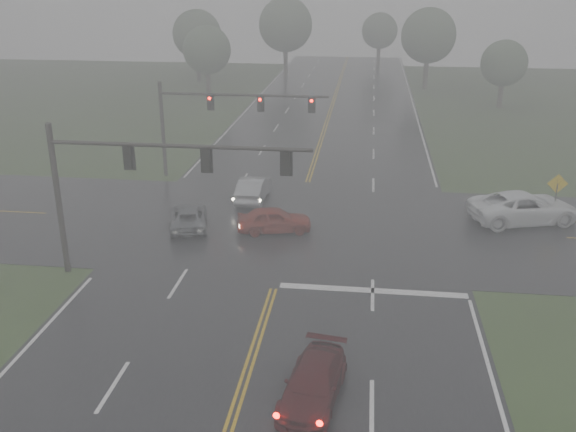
# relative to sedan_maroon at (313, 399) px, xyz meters

# --- Properties ---
(main_road) EXTENTS (18.00, 160.00, 0.02)m
(main_road) POSITION_rel_sedan_maroon_xyz_m (-2.51, 13.79, 0.00)
(main_road) COLOR black
(main_road) RESTS_ON ground
(cross_street) EXTENTS (120.00, 14.00, 0.02)m
(cross_street) POSITION_rel_sedan_maroon_xyz_m (-2.51, 15.79, 0.00)
(cross_street) COLOR black
(cross_street) RESTS_ON ground
(stop_bar) EXTENTS (8.50, 0.50, 0.01)m
(stop_bar) POSITION_rel_sedan_maroon_xyz_m (1.99, 8.19, 0.00)
(stop_bar) COLOR silver
(stop_bar) RESTS_ON ground
(sedan_maroon) EXTENTS (2.39, 4.58, 1.27)m
(sedan_maroon) POSITION_rel_sedan_maroon_xyz_m (0.00, 0.00, 0.00)
(sedan_maroon) COLOR #3F0B0D
(sedan_maroon) RESTS_ON ground
(sedan_red) EXTENTS (4.39, 2.55, 1.40)m
(sedan_red) POSITION_rel_sedan_maroon_xyz_m (-3.50, 14.69, 0.00)
(sedan_red) COLOR maroon
(sedan_red) RESTS_ON ground
(sedan_silver) EXTENTS (1.67, 4.57, 1.50)m
(sedan_silver) POSITION_rel_sedan_maroon_xyz_m (-5.58, 19.81, 0.00)
(sedan_silver) COLOR #97999E
(sedan_silver) RESTS_ON ground
(car_grey) EXTENTS (2.99, 4.69, 1.20)m
(car_grey) POSITION_rel_sedan_maroon_xyz_m (-8.40, 14.77, 0.00)
(car_grey) COLOR #54575C
(car_grey) RESTS_ON ground
(pickup_white) EXTENTS (6.87, 4.57, 1.75)m
(pickup_white) POSITION_rel_sedan_maroon_xyz_m (10.59, 17.98, 0.00)
(pickup_white) COLOR white
(pickup_white) RESTS_ON ground
(signal_gantry_near) EXTENTS (12.02, 0.32, 7.29)m
(signal_gantry_near) POSITION_rel_sedan_maroon_xyz_m (-9.09, 8.46, 5.09)
(signal_gantry_near) COLOR black
(signal_gantry_near) RESTS_ON ground
(signal_gantry_far) EXTENTS (11.65, 0.34, 6.63)m
(signal_gantry_far) POSITION_rel_sedan_maroon_xyz_m (-9.13, 24.23, 4.65)
(signal_gantry_far) COLOR black
(signal_gantry_far) RESTS_ON ground
(sign_diamond_east) EXTENTS (1.16, 0.12, 2.80)m
(sign_diamond_east) POSITION_rel_sedan_maroon_xyz_m (12.40, 18.55, 1.89)
(sign_diamond_east) COLOR black
(sign_diamond_east) RESTS_ON ground
(tree_nw_a) EXTENTS (5.46, 5.46, 8.02)m
(tree_nw_a) POSITION_rel_sedan_maroon_xyz_m (-17.07, 54.76, 5.27)
(tree_nw_a) COLOR #352D23
(tree_nw_a) RESTS_ON ground
(tree_ne_a) EXTENTS (6.60, 6.60, 9.70)m
(tree_ne_a) POSITION_rel_sedan_maroon_xyz_m (8.21, 63.26, 6.37)
(tree_ne_a) COLOR #352D23
(tree_ne_a) RESTS_ON ground
(tree_n_mid) EXTENTS (7.19, 7.19, 10.56)m
(tree_n_mid) POSITION_rel_sedan_maroon_xyz_m (-10.09, 70.32, 6.94)
(tree_n_mid) COLOR #352D23
(tree_n_mid) RESTS_ON ground
(tree_e_near) EXTENTS (4.81, 4.81, 7.07)m
(tree_e_near) POSITION_rel_sedan_maroon_xyz_m (15.26, 52.36, 4.64)
(tree_e_near) COLOR #352D23
(tree_e_near) RESTS_ON ground
(tree_nw_b) EXTENTS (6.25, 6.25, 9.18)m
(tree_nw_b) POSITION_rel_sedan_maroon_xyz_m (-21.00, 65.35, 6.04)
(tree_nw_b) COLOR #352D23
(tree_nw_b) RESTS_ON ground
(tree_n_far) EXTENTS (5.40, 5.40, 7.93)m
(tree_n_far) POSITION_rel_sedan_maroon_xyz_m (2.56, 83.35, 5.20)
(tree_n_far) COLOR #352D23
(tree_n_far) RESTS_ON ground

